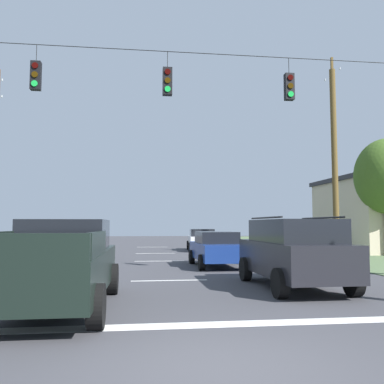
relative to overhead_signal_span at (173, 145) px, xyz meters
name	(u,v)px	position (x,y,z in m)	size (l,w,h in m)	color
ground_plane	(214,368)	(-0.10, -8.19, -4.53)	(120.00, 120.00, 0.00)	#3D3D42
stop_bar_stripe	(192,325)	(-0.10, -5.98, -4.52)	(14.54, 0.45, 0.01)	white
lane_dash_0	(169,280)	(-0.10, 0.02, -4.52)	(0.15, 2.50, 0.01)	white
lane_dash_1	(159,261)	(-0.10, 7.19, -4.52)	(0.15, 2.50, 0.01)	white
lane_dash_2	(156,253)	(-0.10, 12.72, -4.52)	(0.15, 2.50, 0.01)	white
lane_dash_3	(152,247)	(-0.10, 20.07, -4.52)	(0.15, 2.50, 0.01)	white
overhead_signal_span	(173,145)	(0.00, 0.00, 0.00)	(16.99, 0.31, 8.33)	brown
pickup_truck	(61,264)	(-2.80, -4.16, -3.56)	(2.32, 5.42, 1.95)	black
suv_black	(293,251)	(3.36, -2.00, -3.47)	(2.25, 4.82, 2.05)	black
distant_car_crossing_white	(202,239)	(3.25, 15.11, -3.74)	(2.27, 4.42, 1.52)	silver
distant_car_oncoming	(217,248)	(2.26, 4.22, -3.74)	(2.08, 4.33, 1.52)	navy
utility_pole_mid_right	(335,160)	(9.50, 7.48, 0.87)	(0.32, 1.83, 11.20)	brown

